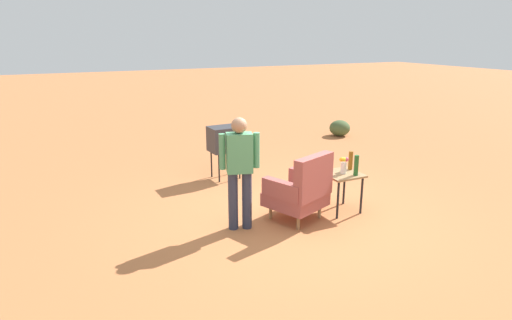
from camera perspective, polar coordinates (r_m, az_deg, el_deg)
ground_plane at (r=6.69m, az=5.37°, el=-7.76°), size 60.00×60.00×0.00m
armchair at (r=6.46m, az=6.00°, el=-3.91°), size 1.00×1.01×1.06m
side_table at (r=6.90m, az=11.33°, el=-2.46°), size 0.56×0.56×0.63m
tv_on_stand at (r=8.31m, az=-4.13°, el=2.77°), size 0.63×0.49×1.03m
person_standing at (r=6.03m, az=-2.18°, el=-0.90°), size 0.55×0.31×1.64m
bottle_wine_green at (r=6.76m, az=13.15°, el=-0.69°), size 0.07×0.07×0.32m
bottle_tall_amber at (r=7.04m, az=12.43°, el=-0.06°), size 0.07×0.07×0.30m
flower_vase at (r=6.80m, az=11.55°, el=-0.59°), size 0.15×0.10×0.27m
shrub_far at (r=12.23m, az=11.04°, el=4.18°), size 0.57×0.57×0.44m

